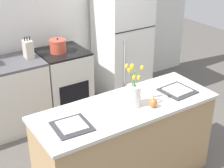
{
  "coord_description": "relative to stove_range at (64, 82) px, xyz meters",
  "views": [
    {
      "loc": [
        -1.64,
        -2.28,
        2.5
      ],
      "look_at": [
        0.0,
        0.25,
        1.01
      ],
      "focal_mm": 55.0,
      "sensor_mm": 36.0,
      "label": 1
    }
  ],
  "objects": [
    {
      "name": "flower_vase",
      "position": [
        -0.05,
        -1.64,
        0.57
      ],
      "size": [
        0.16,
        0.15,
        0.41
      ],
      "color": "silver",
      "rests_on": "kitchen_island"
    },
    {
      "name": "cooking_pot",
      "position": [
        -0.06,
        -0.02,
        0.54
      ],
      "size": [
        0.21,
        0.21,
        0.19
      ],
      "color": "#CC4C38",
      "rests_on": "stove_range"
    },
    {
      "name": "plate_setting_right",
      "position": [
        0.5,
        -1.65,
        0.45
      ],
      "size": [
        0.33,
        0.33,
        0.02
      ],
      "color": "#333338",
      "rests_on": "kitchen_island"
    },
    {
      "name": "back_wall",
      "position": [
        -0.1,
        0.4,
        0.9
      ],
      "size": [
        5.2,
        0.08,
        2.7
      ],
      "color": "silver",
      "rests_on": "ground_plane"
    },
    {
      "name": "pear_figurine",
      "position": [
        0.09,
        -1.76,
        0.49
      ],
      "size": [
        0.08,
        0.08,
        0.12
      ],
      "color": "#C66B33",
      "rests_on": "kitchen_island"
    },
    {
      "name": "refrigerator",
      "position": [
        0.95,
        0.0,
        0.45
      ],
      "size": [
        0.68,
        0.67,
        1.81
      ],
      "color": "white",
      "rests_on": "ground_plane"
    },
    {
      "name": "kitchen_island",
      "position": [
        -0.1,
        -1.6,
        -0.01
      ],
      "size": [
        1.8,
        0.66,
        0.89
      ],
      "color": "tan",
      "rests_on": "ground_plane"
    },
    {
      "name": "plate_setting_left",
      "position": [
        -0.7,
        -1.65,
        0.45
      ],
      "size": [
        0.33,
        0.33,
        0.02
      ],
      "color": "#333338",
      "rests_on": "kitchen_island"
    },
    {
      "name": "stove_range",
      "position": [
        0.0,
        0.0,
        0.0
      ],
      "size": [
        0.6,
        0.61,
        0.91
      ],
      "color": "silver",
      "rests_on": "ground_plane"
    },
    {
      "name": "knife_block",
      "position": [
        -0.44,
        0.02,
        0.57
      ],
      "size": [
        0.1,
        0.14,
        0.27
      ],
      "color": "beige",
      "rests_on": "back_counter"
    }
  ]
}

